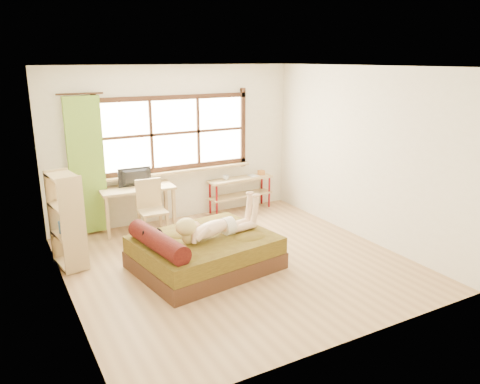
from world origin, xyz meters
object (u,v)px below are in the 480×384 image
kitten (151,237)px  pipe_shelf (241,186)px  chair (151,205)px  desk (137,193)px  woman (216,218)px  bed (202,252)px  bookshelf (67,220)px

kitten → pipe_shelf: bearing=29.9°
kitten → chair: (0.47, 1.41, -0.04)m
desk → chair: size_ratio=1.30×
desk → woman: bearing=-72.8°
bed → bookshelf: bookshelf is taller
desk → bookshelf: (-1.27, -0.93, 0.03)m
bookshelf → woman: bearing=-38.0°
kitten → desk: 1.82m
desk → bookshelf: bearing=-141.3°
chair → bookshelf: size_ratio=0.71×
kitten → pipe_shelf: pipe_shelf is taller
pipe_shelf → chair: bearing=-168.9°
bed → kitten: 0.75m
woman → pipe_shelf: size_ratio=0.98×
bed → woman: 0.52m
woman → kitten: size_ratio=4.67×
kitten → woman: bearing=-18.3°
woman → chair: (-0.40, 1.56, -0.20)m
bed → chair: bearing=89.3°
kitten → bookshelf: size_ratio=0.20×
bed → chair: 1.56m
desk → bookshelf: size_ratio=0.92×
woman → kitten: woman is taller
bed → desk: (-0.31, 1.88, 0.41)m
woman → chair: 1.63m
bed → desk: desk is taller
chair → bookshelf: 1.49m
kitten → chair: size_ratio=0.29×
chair → bookshelf: bearing=-155.1°
woman → kitten: bearing=161.7°
bed → bookshelf: (-1.58, 0.95, 0.43)m
desk → chair: (0.10, -0.36, -0.13)m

